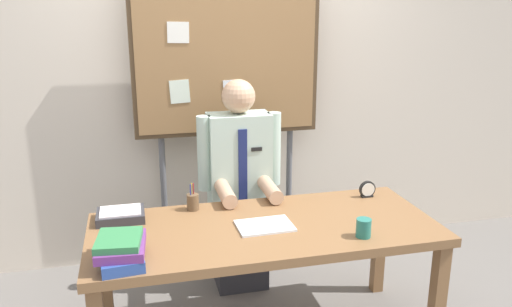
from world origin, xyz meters
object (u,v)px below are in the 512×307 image
at_px(paper_tray, 121,215).
at_px(open_notebook, 265,226).
at_px(desk_clock, 367,190).
at_px(book_stack, 121,250).
at_px(bulletin_board, 227,64).
at_px(pen_holder, 193,202).
at_px(desk, 265,238).
at_px(person, 240,194).
at_px(coffee_mug, 364,228).

bearing_deg(paper_tray, open_notebook, -20.53).
bearing_deg(open_notebook, desk_clock, 21.02).
xyz_separation_m(book_stack, open_notebook, (0.75, 0.23, -0.06)).
bearing_deg(bulletin_board, pen_holder, -116.07).
bearing_deg(book_stack, desk, 18.03).
relative_size(book_stack, paper_tray, 1.20).
bearing_deg(desk_clock, person, 151.96).
bearing_deg(open_notebook, desk, 74.91).
height_order(desk, person, person).
relative_size(person, desk_clock, 13.83).
relative_size(person, coffee_mug, 14.58).
height_order(bulletin_board, paper_tray, bulletin_board).
height_order(book_stack, pen_holder, pen_holder).
height_order(person, coffee_mug, person).
bearing_deg(paper_tray, desk_clock, -0.01).
bearing_deg(coffee_mug, book_stack, 179.30).
xyz_separation_m(desk_clock, paper_tray, (-1.49, 0.00, -0.02)).
xyz_separation_m(bulletin_board, coffee_mug, (0.46, -1.29, -0.71)).
bearing_deg(book_stack, person, 49.92).
bearing_deg(pen_holder, paper_tray, -172.81).
height_order(bulletin_board, coffee_mug, bulletin_board).
xyz_separation_m(coffee_mug, paper_tray, (-1.22, 0.52, -0.02)).
height_order(book_stack, open_notebook, book_stack).
height_order(person, desk_clock, person).
height_order(book_stack, paper_tray, book_stack).
xyz_separation_m(desk, paper_tray, (-0.76, 0.26, 0.11)).
xyz_separation_m(person, bulletin_board, (-0.00, 0.38, 0.82)).
bearing_deg(open_notebook, person, 89.54).
relative_size(coffee_mug, pen_holder, 0.61).
xyz_separation_m(person, book_stack, (-0.75, -0.89, 0.12)).
distance_m(desk, paper_tray, 0.81).
height_order(person, bulletin_board, bulletin_board).
bearing_deg(pen_holder, coffee_mug, -35.39).
xyz_separation_m(person, desk_clock, (0.73, -0.39, 0.10)).
bearing_deg(bulletin_board, paper_tray, -134.66).
distance_m(desk, book_stack, 0.80).
relative_size(book_stack, coffee_mug, 3.20).
relative_size(desk_clock, pen_holder, 0.64).
bearing_deg(bulletin_board, open_notebook, -90.27).
bearing_deg(desk, desk_clock, 19.78).
distance_m(person, coffee_mug, 1.02).
xyz_separation_m(desk, open_notebook, (-0.01, -0.02, 0.08)).
bearing_deg(bulletin_board, coffee_mug, -70.48).
distance_m(person, desk_clock, 0.83).
distance_m(bulletin_board, open_notebook, 1.29).
bearing_deg(desk_clock, open_notebook, -158.98).
bearing_deg(book_stack, paper_tray, 90.66).
relative_size(bulletin_board, paper_tray, 7.85).
bearing_deg(open_notebook, book_stack, -163.24).
bearing_deg(desk_clock, pen_holder, 177.25).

